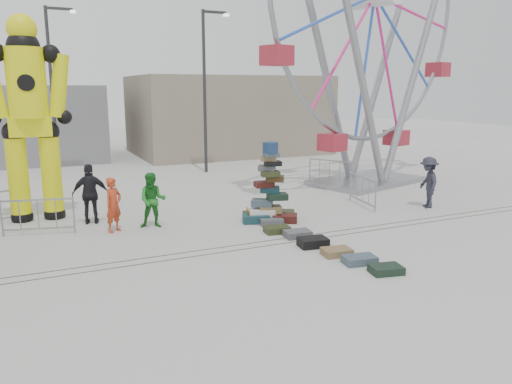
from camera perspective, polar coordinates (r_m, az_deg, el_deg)
name	(u,v)px	position (r m, az deg, el deg)	size (l,w,h in m)	color
ground	(263,254)	(13.13, 0.77, -7.15)	(90.00, 90.00, 0.00)	#9E9E99
track_line_near	(253,248)	(13.64, -0.32, -6.39)	(40.00, 0.04, 0.01)	#47443F
track_line_far	(247,244)	(13.99, -1.01, -5.93)	(40.00, 0.04, 0.01)	#47443F
building_right	(227,115)	(33.60, -3.28, 8.79)	(12.00, 8.00, 5.00)	gray
building_left	(12,123)	(33.26, -26.13, 7.07)	(10.00, 8.00, 4.40)	gray
lamp_post_right	(206,83)	(25.63, -5.71, 12.25)	(1.41, 0.25, 8.00)	#2D2D30
lamp_post_left	(54,83)	(26.23, -22.13, 11.45)	(1.41, 0.25, 8.00)	#2D2D30
suitcase_tower	(270,199)	(16.22, 1.57, -0.81)	(2.02, 1.66, 2.58)	#183F48
crash_test_dummy	(29,112)	(17.52, -24.49, 8.36)	(2.65, 1.17, 6.70)	black
ferris_wheel	(374,21)	(23.14, 13.29, 18.51)	(11.97, 4.34, 14.38)	gray
steamer_trunk	(261,215)	(16.24, 0.62, -2.65)	(0.90, 0.52, 0.42)	silver
row_case_0	(277,229)	(15.02, 2.42, -4.30)	(0.74, 0.50, 0.20)	#323A1D
row_case_1	(298,234)	(14.62, 4.77, -4.79)	(0.76, 0.52, 0.20)	#54565C
row_case_2	(313,242)	(13.81, 6.53, -5.72)	(0.78, 0.55, 0.25)	black
row_case_3	(337,252)	(13.21, 9.20, -6.77)	(0.74, 0.53, 0.19)	olive
row_case_4	(359,260)	(12.71, 11.74, -7.59)	(0.81, 0.51, 0.20)	#435460
row_case_5	(386,269)	(12.23, 14.65, -8.56)	(0.74, 0.52, 0.18)	black
barricade_dummy_c	(38,217)	(16.05, -23.64, -2.59)	(2.00, 0.10, 1.10)	gray
barricade_wheel_front	(362,191)	(18.71, 12.07, 0.09)	(2.00, 0.10, 1.10)	gray
barricade_wheel_back	(329,171)	(22.89, 8.40, 2.35)	(2.00, 0.10, 1.10)	gray
pedestrian_red	(114,205)	(15.54, -15.97, -1.42)	(0.61, 0.40, 1.66)	#B13519
pedestrian_green	(153,200)	(15.74, -11.73, -0.93)	(0.84, 0.65, 1.72)	#1C7120
pedestrian_black	(91,194)	(16.67, -18.38, -0.22)	(1.13, 0.47, 1.93)	black
pedestrian_grey	(428,182)	(19.05, 19.08, 1.06)	(1.19, 0.69, 1.85)	#23232F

